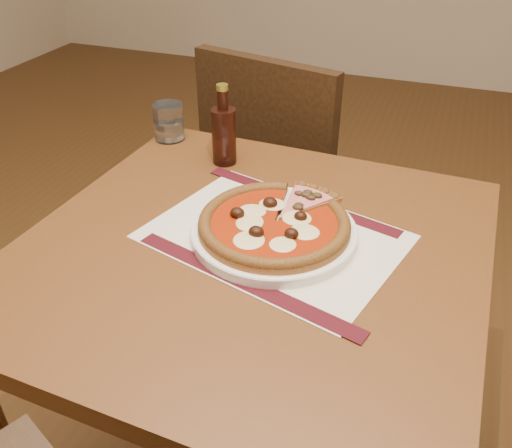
{
  "coord_description": "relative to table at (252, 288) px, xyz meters",
  "views": [
    {
      "loc": [
        0.74,
        -1.01,
        1.31
      ],
      "look_at": [
        0.46,
        -0.25,
        0.78
      ],
      "focal_mm": 38.0,
      "sensor_mm": 36.0,
      "label": 1
    }
  ],
  "objects": [
    {
      "name": "table",
      "position": [
        0.0,
        0.0,
        0.0
      ],
      "size": [
        0.83,
        0.83,
        0.75
      ],
      "rotation": [
        0.0,
        0.0,
        -0.04
      ],
      "color": "brown",
      "rests_on": "ground"
    },
    {
      "name": "chair_far",
      "position": [
        -0.15,
        0.66,
        -0.13
      ],
      "size": [
        0.52,
        0.52,
        0.9
      ],
      "rotation": [
        0.0,
        0.0,
        2.9
      ],
      "color": "black",
      "rests_on": "ground"
    },
    {
      "name": "placemat",
      "position": [
        0.03,
        0.03,
        0.1
      ],
      "size": [
        0.5,
        0.41,
        0.0
      ],
      "primitive_type": "cube",
      "rotation": [
        0.0,
        0.0,
        -0.26
      ],
      "color": "beige",
      "rests_on": "table"
    },
    {
      "name": "plate",
      "position": [
        0.03,
        0.03,
        0.11
      ],
      "size": [
        0.3,
        0.3,
        0.02
      ],
      "primitive_type": "cylinder",
      "color": "white",
      "rests_on": "placemat"
    },
    {
      "name": "pizza",
      "position": [
        0.03,
        0.03,
        0.13
      ],
      "size": [
        0.27,
        0.27,
        0.04
      ],
      "color": "#945723",
      "rests_on": "plate"
    },
    {
      "name": "ham_slice",
      "position": [
        0.07,
        0.12,
        0.13
      ],
      "size": [
        0.1,
        0.15,
        0.02
      ],
      "rotation": [
        0.0,
        0.0,
        1.28
      ],
      "color": "#945723",
      "rests_on": "plate"
    },
    {
      "name": "water_glass",
      "position": [
        -0.35,
        0.35,
        0.15
      ],
      "size": [
        0.09,
        0.09,
        0.09
      ],
      "primitive_type": "cylinder",
      "rotation": [
        0.0,
        0.0,
        0.24
      ],
      "color": "white",
      "rests_on": "table"
    },
    {
      "name": "bottle",
      "position": [
        -0.17,
        0.28,
        0.17
      ],
      "size": [
        0.05,
        0.05,
        0.18
      ],
      "color": "black",
      "rests_on": "table"
    }
  ]
}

